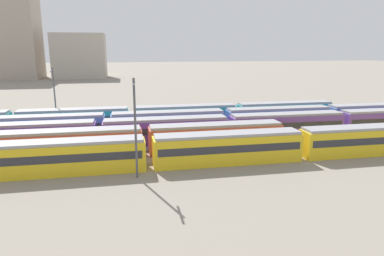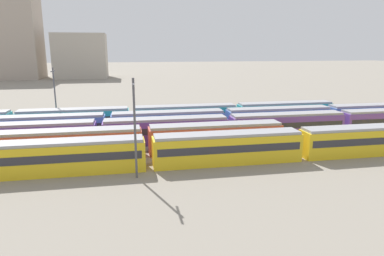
% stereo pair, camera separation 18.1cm
% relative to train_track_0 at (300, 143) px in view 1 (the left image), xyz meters
% --- Properties ---
extents(train_track_0, '(112.50, 3.06, 3.75)m').
position_rel_train_track_0_xyz_m(train_track_0, '(0.00, 0.00, 0.00)').
color(train_track_0, yellow).
rests_on(train_track_0, ground_plane).
extents(train_track_1, '(55.80, 3.06, 3.75)m').
position_rel_train_track_0_xyz_m(train_track_1, '(-28.47, 5.20, -0.00)').
color(train_track_1, '#BC4C38').
rests_on(train_track_1, ground_plane).
extents(train_track_2, '(112.50, 3.06, 3.75)m').
position_rel_train_track_0_xyz_m(train_track_2, '(-6.24, 10.40, 0.00)').
color(train_track_2, '#6B429E').
rests_on(train_track_2, ground_plane).
extents(train_track_3, '(112.50, 3.06, 3.75)m').
position_rel_train_track_0_xyz_m(train_track_3, '(-5.28, 15.60, 0.00)').
color(train_track_3, '#4C70BC').
rests_on(train_track_3, ground_plane).
extents(train_track_4, '(74.70, 3.06, 3.75)m').
position_rel_train_track_0_xyz_m(train_track_4, '(-20.47, 20.80, 0.00)').
color(train_track_4, teal).
rests_on(train_track_4, ground_plane).
extents(catenary_pole_2, '(0.24, 3.20, 10.66)m').
position_rel_train_track_0_xyz_m(catenary_pole_2, '(-20.42, -2.96, 3.98)').
color(catenary_pole_2, '#4C4C51').
rests_on(catenary_pole_2, ground_plane).
extents(catenary_pole_3, '(0.24, 3.20, 10.38)m').
position_rel_train_track_0_xyz_m(catenary_pole_3, '(-33.23, 23.76, 3.84)').
color(catenary_pole_3, '#4C4C51').
rests_on(catenary_pole_3, ground_plane).
extents(distant_building_1, '(20.60, 19.37, 37.65)m').
position_rel_train_track_0_xyz_m(distant_building_1, '(-68.74, 130.43, 16.92)').
color(distant_building_1, '#A89989').
rests_on(distant_building_1, ground_plane).
extents(distant_building_2, '(22.99, 18.45, 20.07)m').
position_rel_train_track_0_xyz_m(distant_building_2, '(-41.18, 130.43, 8.13)').
color(distant_building_2, '#B2A899').
rests_on(distant_building_2, ground_plane).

